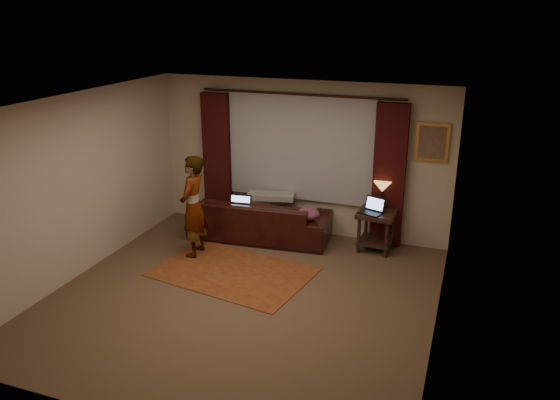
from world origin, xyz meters
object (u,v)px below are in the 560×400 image
(sofa, at_px, (260,211))
(tiffany_lamp, at_px, (382,195))
(end_table, at_px, (376,231))
(laptop_table, at_px, (371,206))
(laptop_sofa, at_px, (238,205))
(person, at_px, (193,207))

(sofa, relative_size, tiffany_lamp, 5.22)
(end_table, bearing_deg, laptop_table, -122.04)
(tiffany_lamp, bearing_deg, laptop_sofa, -167.44)
(laptop_sofa, distance_m, person, 0.91)
(end_table, relative_size, person, 0.41)
(sofa, distance_m, person, 1.25)
(laptop_sofa, relative_size, tiffany_lamp, 0.89)
(end_table, height_order, person, person)
(end_table, relative_size, tiffany_lamp, 1.48)
(sofa, bearing_deg, laptop_table, 176.18)
(laptop_table, bearing_deg, laptop_sofa, -154.41)
(end_table, distance_m, laptop_table, 0.47)
(person, bearing_deg, laptop_table, 106.15)
(tiffany_lamp, bearing_deg, person, -154.06)
(laptop_sofa, xyz_separation_m, person, (-0.40, -0.79, 0.20))
(laptop_sofa, bearing_deg, tiffany_lamp, 6.84)
(laptop_sofa, distance_m, end_table, 2.28)
(laptop_sofa, bearing_deg, sofa, 25.19)
(laptop_table, bearing_deg, person, -138.67)
(sofa, bearing_deg, tiffany_lamp, -175.74)
(sofa, relative_size, laptop_sofa, 5.83)
(end_table, xyz_separation_m, tiffany_lamp, (0.03, 0.16, 0.55))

